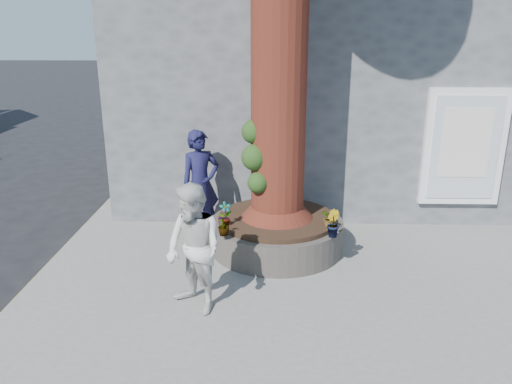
{
  "coord_description": "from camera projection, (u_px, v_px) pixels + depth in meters",
  "views": [
    {
      "loc": [
        0.66,
        -6.09,
        3.8
      ],
      "look_at": [
        0.44,
        1.72,
        1.25
      ],
      "focal_mm": 35.0,
      "sensor_mm": 36.0,
      "label": 1
    }
  ],
  "objects": [
    {
      "name": "ground",
      "position": [
        221.0,
        315.0,
        6.98
      ],
      "size": [
        120.0,
        120.0,
        0.0
      ],
      "primitive_type": "plane",
      "color": "black",
      "rests_on": "ground"
    },
    {
      "name": "pavement",
      "position": [
        322.0,
        278.0,
        7.87
      ],
      "size": [
        9.0,
        8.0,
        0.12
      ],
      "primitive_type": "cube",
      "color": "slate",
      "rests_on": "ground"
    },
    {
      "name": "yellow_line",
      "position": [
        38.0,
        278.0,
        8.01
      ],
      "size": [
        0.1,
        30.0,
        0.01
      ],
      "primitive_type": "cube",
      "color": "yellow",
      "rests_on": "ground"
    },
    {
      "name": "stone_shop",
      "position": [
        342.0,
        56.0,
        12.77
      ],
      "size": [
        10.3,
        8.3,
        6.3
      ],
      "color": "#515356",
      "rests_on": "ground"
    },
    {
      "name": "planter",
      "position": [
        277.0,
        233.0,
        8.73
      ],
      "size": [
        2.3,
        2.3,
        0.6
      ],
      "color": "black",
      "rests_on": "pavement"
    },
    {
      "name": "man",
      "position": [
        201.0,
        184.0,
        9.08
      ],
      "size": [
        0.87,
        0.78,
        1.99
      ],
      "primitive_type": "imported",
      "rotation": [
        0.0,
        0.0,
        0.52
      ],
      "color": "#141439",
      "rests_on": "pavement"
    },
    {
      "name": "woman",
      "position": [
        194.0,
        249.0,
        6.63
      ],
      "size": [
        1.1,
        1.09,
        1.79
      ],
      "primitive_type": "imported",
      "rotation": [
        0.0,
        0.0,
        -0.73
      ],
      "color": "silver",
      "rests_on": "pavement"
    },
    {
      "name": "shopping_bag",
      "position": [
        209.0,
        231.0,
        9.19
      ],
      "size": [
        0.21,
        0.13,
        0.28
      ],
      "primitive_type": "cube",
      "rotation": [
        0.0,
        0.0,
        -0.07
      ],
      "color": "white",
      "rests_on": "pavement"
    },
    {
      "name": "plant_a",
      "position": [
        226.0,
        214.0,
        8.18
      ],
      "size": [
        0.26,
        0.23,
        0.4
      ],
      "primitive_type": "imported",
      "rotation": [
        0.0,
        0.0,
        0.52
      ],
      "color": "gray",
      "rests_on": "planter"
    },
    {
      "name": "plant_b",
      "position": [
        333.0,
        223.0,
        7.74
      ],
      "size": [
        0.28,
        0.29,
        0.43
      ],
      "primitive_type": "imported",
      "rotation": [
        0.0,
        0.0,
        1.83
      ],
      "color": "gray",
      "rests_on": "planter"
    },
    {
      "name": "plant_c",
      "position": [
        224.0,
        225.0,
        7.8
      ],
      "size": [
        0.19,
        0.19,
        0.33
      ],
      "primitive_type": "imported",
      "rotation": [
        0.0,
        0.0,
        3.1
      ],
      "color": "gray",
      "rests_on": "planter"
    },
    {
      "name": "plant_d",
      "position": [
        329.0,
        218.0,
        8.15
      ],
      "size": [
        0.32,
        0.33,
        0.29
      ],
      "primitive_type": "imported",
      "rotation": [
        0.0,
        0.0,
        5.17
      ],
      "color": "gray",
      "rests_on": "planter"
    }
  ]
}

